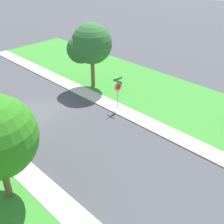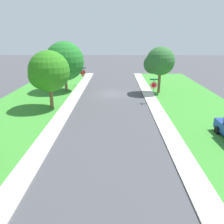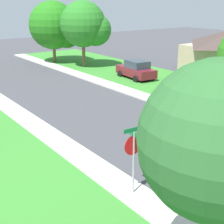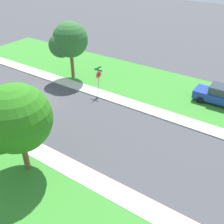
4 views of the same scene
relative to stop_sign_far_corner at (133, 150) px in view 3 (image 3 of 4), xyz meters
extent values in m
cube|color=beige|center=(9.39, 7.63, -1.84)|extent=(1.40, 56.00, 0.10)
cube|color=#38842D|center=(14.09, 7.63, -1.85)|extent=(8.00, 56.00, 0.08)
cube|color=beige|center=(-0.01, 7.63, -1.84)|extent=(1.40, 56.00, 0.10)
cylinder|color=#9E9EA3|center=(0.00, -0.03, -0.59)|extent=(0.07, 0.07, 2.60)
cylinder|color=red|center=(0.00, 0.02, 0.16)|extent=(0.76, 0.06, 0.76)
cylinder|color=white|center=(0.00, 0.04, 0.16)|extent=(0.67, 0.03, 0.67)
cylinder|color=red|center=(0.00, 0.04, 0.16)|extent=(0.55, 0.03, 0.55)
cube|color=#146B38|center=(0.00, -0.03, 0.80)|extent=(0.92, 0.06, 0.16)
cube|color=#146B38|center=(0.00, -0.03, 0.61)|extent=(0.06, 0.92, 0.16)
cube|color=maroon|center=(12.87, 15.25, -1.19)|extent=(2.19, 4.45, 0.76)
cube|color=#2D3842|center=(12.85, 15.05, -0.47)|extent=(1.79, 2.24, 0.68)
cylinder|color=black|center=(12.10, 16.66, -1.57)|extent=(0.30, 0.66, 0.64)
cylinder|color=black|center=(13.89, 16.49, -1.57)|extent=(0.30, 0.66, 0.64)
cylinder|color=black|center=(11.85, 14.00, -1.57)|extent=(0.30, 0.66, 0.64)
cylinder|color=black|center=(13.64, 13.84, -1.57)|extent=(0.30, 0.66, 0.64)
cylinder|color=brown|center=(11.93, 23.02, -0.42)|extent=(0.36, 0.36, 2.93)
sphere|color=#277522|center=(11.93, 23.02, 2.75)|extent=(4.89, 4.89, 4.89)
sphere|color=#277522|center=(13.03, 22.28, 2.14)|extent=(3.42, 3.42, 3.42)
cylinder|color=brown|center=(10.59, 27.45, -0.68)|extent=(0.36, 0.36, 2.42)
sphere|color=#227218|center=(10.59, 27.45, 2.44)|extent=(5.46, 5.46, 5.46)
sphere|color=#227218|center=(11.82, 26.63, 1.76)|extent=(3.82, 3.82, 3.82)
sphere|color=#2C632D|center=(-1.44, -4.61, 2.33)|extent=(3.63, 3.63, 3.63)
cube|color=#51331E|center=(21.46, 14.26, -0.84)|extent=(1.00, 0.08, 2.10)
camera|label=1|loc=(14.78, 13.95, 9.83)|focal=45.44mm
camera|label=2|loc=(4.25, 25.77, 5.56)|focal=37.50mm
camera|label=3|loc=(-7.28, -8.68, 5.24)|focal=54.08mm
camera|label=4|loc=(18.45, 14.14, 10.47)|focal=42.90mm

